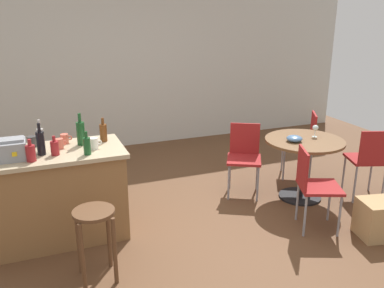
% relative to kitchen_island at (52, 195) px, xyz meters
% --- Properties ---
extents(ground_plane, '(8.80, 8.80, 0.00)m').
position_rel_kitchen_island_xyz_m(ground_plane, '(1.39, -0.36, -0.45)').
color(ground_plane, brown).
extents(back_wall, '(8.00, 0.10, 2.70)m').
position_rel_kitchen_island_xyz_m(back_wall, '(1.39, 2.67, 0.90)').
color(back_wall, beige).
rests_on(back_wall, ground_plane).
extents(kitchen_island, '(1.42, 0.72, 0.90)m').
position_rel_kitchen_island_xyz_m(kitchen_island, '(0.00, 0.00, 0.00)').
color(kitchen_island, olive).
rests_on(kitchen_island, ground_plane).
extents(wooden_stool, '(0.34, 0.34, 0.63)m').
position_rel_kitchen_island_xyz_m(wooden_stool, '(0.28, -0.82, 0.01)').
color(wooden_stool, brown).
rests_on(wooden_stool, ground_plane).
extents(dining_table, '(0.91, 0.91, 0.73)m').
position_rel_kitchen_island_xyz_m(dining_table, '(2.82, -0.13, 0.11)').
color(dining_table, black).
rests_on(dining_table, ground_plane).
extents(folding_chair_near, '(0.54, 0.54, 0.85)m').
position_rel_kitchen_island_xyz_m(folding_chair_near, '(2.25, 0.27, 0.05)').
color(folding_chair_near, maroon).
rests_on(folding_chair_near, ground_plane).
extents(folding_chair_far, '(0.52, 0.52, 0.86)m').
position_rel_kitchen_island_xyz_m(folding_chair_far, '(2.47, -0.78, 0.06)').
color(folding_chair_far, maroon).
rests_on(folding_chair_far, ground_plane).
extents(folding_chair_left, '(0.51, 0.51, 0.88)m').
position_rel_kitchen_island_xyz_m(folding_chair_left, '(3.50, -0.44, 0.07)').
color(folding_chair_left, maroon).
rests_on(folding_chair_left, ground_plane).
extents(folding_chair_right, '(0.55, 0.55, 0.88)m').
position_rel_kitchen_island_xyz_m(folding_chair_right, '(3.22, 0.44, 0.08)').
color(folding_chair_right, maroon).
rests_on(folding_chair_right, ground_plane).
extents(toolbox, '(0.39, 0.26, 0.19)m').
position_rel_kitchen_island_xyz_m(toolbox, '(-0.36, -0.09, 0.54)').
color(toolbox, gray).
rests_on(toolbox, kitchen_island).
extents(bottle_0, '(0.07, 0.07, 0.22)m').
position_rel_kitchen_island_xyz_m(bottle_0, '(0.35, -0.21, 0.53)').
color(bottle_0, '#194C23').
rests_on(bottle_0, kitchen_island).
extents(bottle_1, '(0.06, 0.06, 0.31)m').
position_rel_kitchen_island_xyz_m(bottle_1, '(-0.04, 0.03, 0.57)').
color(bottle_1, '#B7B2AD').
rests_on(bottle_1, kitchen_island).
extents(bottle_2, '(0.08, 0.08, 0.32)m').
position_rel_kitchen_island_xyz_m(bottle_2, '(0.33, 0.10, 0.57)').
color(bottle_2, '#194C23').
rests_on(bottle_2, kitchen_island).
extents(bottle_3, '(0.08, 0.08, 0.30)m').
position_rel_kitchen_island_xyz_m(bottle_3, '(-0.04, -0.07, 0.56)').
color(bottle_3, black).
rests_on(bottle_3, kitchen_island).
extents(bottle_4, '(0.08, 0.08, 0.18)m').
position_rel_kitchen_island_xyz_m(bottle_4, '(0.07, -0.12, 0.52)').
color(bottle_4, maroon).
rests_on(bottle_4, kitchen_island).
extents(bottle_5, '(0.07, 0.07, 0.24)m').
position_rel_kitchen_island_xyz_m(bottle_5, '(0.56, 0.13, 0.54)').
color(bottle_5, '#603314').
rests_on(bottle_5, kitchen_island).
extents(bottle_6, '(0.08, 0.08, 0.20)m').
position_rel_kitchen_island_xyz_m(bottle_6, '(-0.14, -0.21, 0.53)').
color(bottle_6, maroon).
rests_on(bottle_6, kitchen_island).
extents(cup_0, '(0.11, 0.08, 0.10)m').
position_rel_kitchen_island_xyz_m(cup_0, '(0.18, 0.20, 0.50)').
color(cup_0, '#DB6651').
rests_on(cup_0, kitchen_island).
extents(cup_1, '(0.12, 0.08, 0.11)m').
position_rel_kitchen_island_xyz_m(cup_1, '(0.43, -0.07, 0.50)').
color(cup_1, white).
rests_on(cup_1, kitchen_island).
extents(cup_2, '(0.12, 0.09, 0.10)m').
position_rel_kitchen_island_xyz_m(cup_2, '(-0.12, 0.21, 0.50)').
color(cup_2, '#383838').
rests_on(cup_2, kitchen_island).
extents(cup_3, '(0.11, 0.08, 0.11)m').
position_rel_kitchen_island_xyz_m(cup_3, '(-0.36, 0.22, 0.50)').
color(cup_3, '#DB6651').
rests_on(cup_3, kitchen_island).
extents(cup_4, '(0.11, 0.07, 0.10)m').
position_rel_kitchen_island_xyz_m(cup_4, '(0.12, 0.05, 0.50)').
color(cup_4, '#DB6651').
rests_on(cup_4, kitchen_island).
extents(wine_glass, '(0.07, 0.07, 0.14)m').
position_rel_kitchen_island_xyz_m(wine_glass, '(2.99, -0.08, 0.39)').
color(wine_glass, silver).
rests_on(wine_glass, dining_table).
extents(serving_bowl, '(0.18, 0.18, 0.07)m').
position_rel_kitchen_island_xyz_m(serving_bowl, '(2.66, -0.14, 0.32)').
color(serving_bowl, '#4C7099').
rests_on(serving_bowl, dining_table).
extents(cardboard_box, '(0.43, 0.40, 0.38)m').
position_rel_kitchen_island_xyz_m(cardboard_box, '(2.99, -1.16, -0.26)').
color(cardboard_box, tan).
rests_on(cardboard_box, ground_plane).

